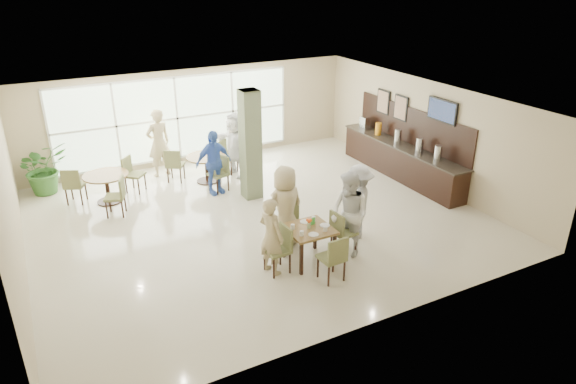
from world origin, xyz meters
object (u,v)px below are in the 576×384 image
adult_standing (159,143)px  adult_a (214,163)px  buffet_counter (401,158)px  round_table_left (106,181)px  adult_b (235,145)px  round_table_right (206,162)px  teen_standing (358,202)px  teen_left (271,236)px  teen_right (349,215)px  teen_far (285,207)px  main_table (309,233)px  potted_plant (43,168)px

adult_standing → adult_a: bearing=103.0°
buffet_counter → adult_a: 5.25m
round_table_left → adult_b: 3.59m
round_table_right → adult_standing: adult_standing is taller
round_table_right → teen_standing: 4.92m
round_table_left → adult_b: bearing=3.3°
teen_left → teen_right: 1.72m
round_table_right → teen_left: (-0.44, -4.97, 0.22)m
teen_far → adult_standing: bearing=-83.3°
round_table_right → adult_b: bearing=5.2°
main_table → teen_far: size_ratio=0.50×
adult_b → adult_standing: (-1.90, 0.97, 0.05)m
buffet_counter → teen_standing: (-3.12, -2.35, 0.28)m
round_table_left → potted_plant: 1.94m
teen_left → adult_b: bearing=-34.5°
main_table → round_table_right: bearing=94.5°
adult_a → adult_standing: adult_standing is taller
buffet_counter → teen_left: size_ratio=2.98×
buffet_counter → potted_plant: bearing=158.9°
round_table_right → potted_plant: 4.21m
round_table_right → teen_left: 5.00m
teen_right → teen_left: bearing=-100.8°
teen_far → teen_standing: bearing=157.5°
round_table_right → teen_far: (0.30, -4.12, 0.32)m
teen_far → adult_b: 4.25m
round_table_right → teen_right: teen_right is taller
potted_plant → teen_far: size_ratio=0.76×
round_table_right → teen_right: 5.24m
adult_a → teen_left: bearing=-104.4°
main_table → round_table_right: (-0.39, 4.97, -0.08)m
adult_a → adult_b: adult_b is taller
main_table → potted_plant: size_ratio=0.65×
adult_a → round_table_left: bearing=154.9°
adult_standing → teen_standing: bearing=104.3°
potted_plant → adult_a: 4.47m
teen_left → buffet_counter: bearing=-82.6°
round_table_left → round_table_right: 2.68m
teen_right → round_table_right: bearing=-173.4°
potted_plant → round_table_left: bearing=-46.3°
main_table → teen_standing: (1.47, 0.42, 0.19)m
buffet_counter → round_table_right: bearing=156.2°
teen_far → buffet_counter: bearing=-165.0°
main_table → teen_standing: 1.54m
potted_plant → adult_b: size_ratio=0.74×
teen_standing → adult_b: 4.73m
teen_left → adult_b: 5.23m
adult_b → adult_standing: size_ratio=0.94×
round_table_right → buffet_counter: 5.44m
buffet_counter → potted_plant: (-8.99, 3.47, 0.13)m
potted_plant → teen_far: bearing=-51.4°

